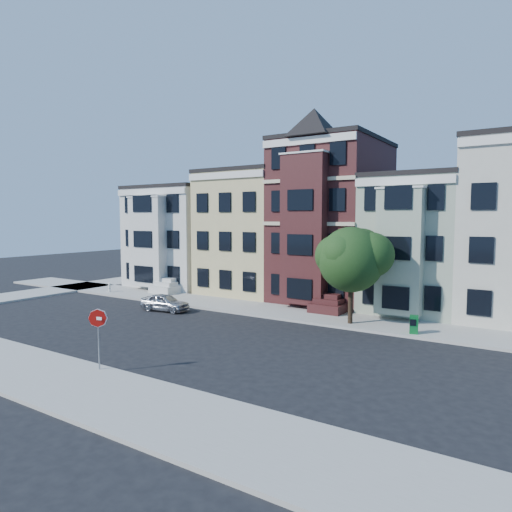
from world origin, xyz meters
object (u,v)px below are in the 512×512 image
Objects in this scene: street_tree at (351,264)px; stop_sign at (99,335)px; newspaper_box at (414,324)px; fire_hydrant at (109,288)px; parked_car at (165,302)px.

stop_sign is (-5.67, -13.49, -2.11)m from street_tree.
stop_sign is at bearing -139.54° from newspaper_box.
newspaper_box is (3.79, -0.43, -3.05)m from street_tree.
street_tree is 11.58× the size of fire_hydrant.
parked_car is 16.29m from newspaper_box.
fire_hydrant is at bearing 165.57° from newspaper_box.
fire_hydrant is 20.69m from stop_sign.
newspaper_box is at bearing -6.49° from street_tree.
stop_sign is at bearing -112.81° from street_tree.
parked_car is at bearing -167.20° from street_tree.
stop_sign is (-9.46, -13.06, 0.93)m from newspaper_box.
street_tree is at bearing 159.90° from newspaper_box.
parked_car is 3.53× the size of newspaper_box.
street_tree is 2.48× the size of stop_sign.
street_tree is 14.78m from stop_sign.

